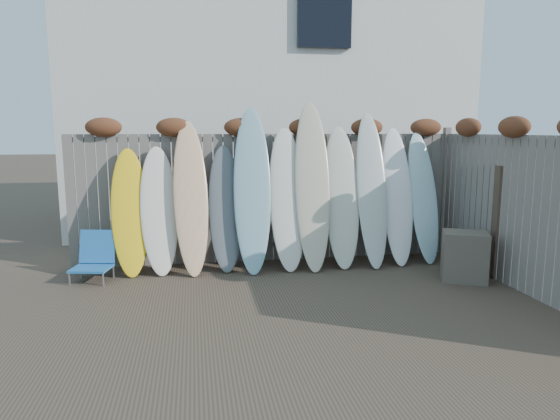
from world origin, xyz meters
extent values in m
plane|color=#493A2D|center=(0.00, 0.00, 0.00)|extent=(80.00, 80.00, 0.00)
cube|color=slate|center=(0.00, 2.40, 1.00)|extent=(6.00, 0.10, 2.00)
cube|color=slate|center=(3.00, 2.40, 1.05)|extent=(0.10, 0.10, 2.10)
ellipsoid|color=brown|center=(-2.40, 2.36, 2.10)|extent=(0.52, 0.28, 0.28)
ellipsoid|color=brown|center=(-1.40, 2.36, 2.10)|extent=(0.52, 0.28, 0.28)
ellipsoid|color=brown|center=(-0.40, 2.36, 2.10)|extent=(0.52, 0.28, 0.28)
ellipsoid|color=brown|center=(0.60, 2.36, 2.10)|extent=(0.52, 0.28, 0.28)
ellipsoid|color=brown|center=(1.60, 2.36, 2.10)|extent=(0.52, 0.28, 0.28)
ellipsoid|color=brown|center=(2.60, 2.36, 2.10)|extent=(0.52, 0.28, 0.28)
cube|color=slate|center=(3.00, 0.20, 1.00)|extent=(0.10, 4.40, 2.00)
ellipsoid|color=brown|center=(2.96, 0.60, 2.10)|extent=(0.28, 0.56, 0.28)
ellipsoid|color=brown|center=(2.96, 1.70, 2.10)|extent=(0.28, 0.56, 0.28)
cube|color=silver|center=(0.50, 6.50, 3.00)|extent=(8.00, 5.00, 6.00)
cube|color=black|center=(1.30, 3.95, 4.20)|extent=(1.00, 0.12, 1.30)
cube|color=#2267AD|center=(-2.54, 1.66, 0.19)|extent=(0.58, 0.53, 0.03)
cube|color=#246DB7|center=(-2.49, 1.90, 0.44)|extent=(0.52, 0.25, 0.46)
cylinder|color=#BABBC2|center=(-2.81, 1.53, 0.09)|extent=(0.03, 0.03, 0.19)
cylinder|color=#B4B3BA|center=(-2.73, 1.89, 0.09)|extent=(0.03, 0.03, 0.19)
cylinder|color=silver|center=(-2.36, 1.43, 0.09)|extent=(0.03, 0.03, 0.19)
cylinder|color=#B3B4BB|center=(-2.28, 1.80, 0.09)|extent=(0.03, 0.03, 0.19)
cube|color=#725E55|center=(2.52, 0.85, 0.34)|extent=(0.73, 0.67, 0.68)
cube|color=#32231E|center=(3.07, 1.32, 0.79)|extent=(0.25, 1.04, 1.58)
ellipsoid|color=yellow|center=(-2.04, 2.00, 0.90)|extent=(0.58, 0.70, 1.81)
ellipsoid|color=silver|center=(-1.63, 2.00, 0.92)|extent=(0.60, 0.71, 1.83)
ellipsoid|color=#E8A388|center=(-1.18, 1.95, 1.10)|extent=(0.54, 0.81, 2.20)
ellipsoid|color=#565C62|center=(-0.68, 2.01, 0.92)|extent=(0.50, 0.66, 1.84)
ellipsoid|color=#81AFBD|center=(-0.29, 1.92, 1.20)|extent=(0.61, 0.88, 2.40)
ellipsoid|color=silver|center=(0.24, 1.94, 1.05)|extent=(0.56, 0.76, 2.10)
ellipsoid|color=beige|center=(0.61, 1.91, 1.25)|extent=(0.60, 0.91, 2.49)
ellipsoid|color=beige|center=(1.08, 1.94, 1.06)|extent=(0.59, 0.79, 2.12)
ellipsoid|color=silver|center=(1.54, 1.90, 1.17)|extent=(0.51, 0.85, 2.33)
ellipsoid|color=white|center=(1.98, 1.95, 1.05)|extent=(0.53, 0.78, 2.10)
ellipsoid|color=silver|center=(2.43, 1.98, 1.02)|extent=(0.49, 0.74, 2.03)
camera|label=1|loc=(-1.13, -5.30, 2.06)|focal=32.00mm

